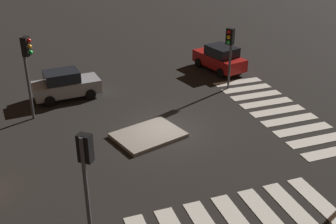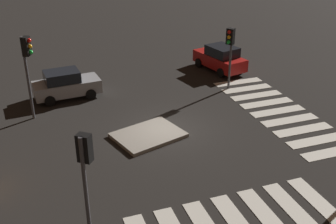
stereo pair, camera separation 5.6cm
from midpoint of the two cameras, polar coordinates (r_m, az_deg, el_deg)
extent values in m
plane|color=black|center=(21.06, 0.08, -2.45)|extent=(80.00, 80.00, 0.00)
cube|color=gray|center=(20.41, -2.63, -3.18)|extent=(3.75, 3.22, 0.18)
cube|color=red|center=(29.17, 7.13, 7.04)|extent=(2.56, 4.24, 0.81)
cube|color=black|center=(28.77, 7.51, 8.29)|extent=(1.97, 2.33, 0.66)
cylinder|color=black|center=(29.70, 4.33, 6.77)|extent=(0.37, 0.67, 0.64)
cylinder|color=black|center=(30.68, 6.85, 7.28)|extent=(0.37, 0.67, 0.64)
cylinder|color=black|center=(27.90, 7.35, 5.35)|extent=(0.37, 0.67, 0.64)
cylinder|color=black|center=(28.94, 9.91, 5.93)|extent=(0.37, 0.67, 0.64)
sphere|color=#F2EABF|center=(30.33, 4.11, 7.91)|extent=(0.21, 0.21, 0.21)
sphere|color=#F2EABF|center=(30.87, 5.52, 8.18)|extent=(0.21, 0.21, 0.21)
cube|color=#9EA0A5|center=(25.19, -13.62, 3.35)|extent=(3.93, 1.96, 0.78)
cube|color=black|center=(24.90, -14.30, 4.75)|extent=(2.07, 1.65, 0.63)
cylinder|color=black|center=(26.26, -11.40, 3.68)|extent=(0.63, 0.28, 0.61)
cylinder|color=black|center=(24.81, -10.49, 2.43)|extent=(0.63, 0.28, 0.61)
cylinder|color=black|center=(25.89, -16.45, 2.79)|extent=(0.63, 0.28, 0.61)
cylinder|color=black|center=(24.43, -15.83, 1.46)|extent=(0.63, 0.28, 0.61)
sphere|color=#F2EABF|center=(25.96, -9.81, 4.39)|extent=(0.20, 0.20, 0.20)
sphere|color=#F2EABF|center=(25.14, -9.26, 3.72)|extent=(0.20, 0.20, 0.20)
cylinder|color=#47474C|center=(25.58, 8.60, 7.19)|extent=(0.14, 0.14, 3.86)
cube|color=black|center=(25.01, 8.63, 10.23)|extent=(0.52, 0.54, 0.96)
sphere|color=red|center=(24.76, 8.47, 10.80)|extent=(0.22, 0.22, 0.22)
sphere|color=orange|center=(24.83, 8.42, 10.13)|extent=(0.22, 0.22, 0.22)
sphere|color=green|center=(24.92, 8.38, 9.47)|extent=(0.22, 0.22, 0.22)
cylinder|color=#47474C|center=(22.49, -18.59, 4.29)|extent=(0.14, 0.14, 4.47)
cube|color=black|center=(21.86, -18.81, 8.54)|extent=(0.50, 0.54, 0.96)
sphere|color=red|center=(21.69, -18.46, 9.29)|extent=(0.22, 0.22, 0.22)
sphere|color=orange|center=(21.77, -18.35, 8.54)|extent=(0.22, 0.22, 0.22)
sphere|color=green|center=(21.85, -18.24, 7.79)|extent=(0.22, 0.22, 0.22)
cylinder|color=#47474C|center=(13.95, -11.15, -10.19)|extent=(0.14, 0.14, 3.77)
cube|color=black|center=(13.32, -11.27, -4.87)|extent=(0.54, 0.53, 0.96)
sphere|color=red|center=(13.32, -10.96, -3.35)|extent=(0.22, 0.22, 0.22)
sphere|color=orange|center=(13.47, -10.85, -4.47)|extent=(0.22, 0.22, 0.22)
sphere|color=green|center=(13.62, -10.75, -5.56)|extent=(0.22, 0.22, 0.22)
cube|color=silver|center=(15.46, 9.65, -14.76)|extent=(0.70, 3.20, 0.02)
cube|color=silver|center=(15.96, 13.39, -13.67)|extent=(0.70, 3.20, 0.02)
cube|color=silver|center=(16.52, 16.85, -12.60)|extent=(0.70, 3.20, 0.02)
cube|color=silver|center=(17.14, 20.05, -11.57)|extent=(0.70, 3.20, 0.02)
cube|color=silver|center=(20.63, 21.82, -5.13)|extent=(3.20, 0.70, 0.02)
cube|color=silver|center=(21.36, 19.89, -3.68)|extent=(3.20, 0.70, 0.02)
cube|color=silver|center=(22.14, 18.09, -2.33)|extent=(3.20, 0.70, 0.02)
cube|color=silver|center=(22.94, 16.42, -1.07)|extent=(3.20, 0.70, 0.02)
cube|color=silver|center=(23.77, 14.87, 0.11)|extent=(3.20, 0.70, 0.02)
cube|color=silver|center=(24.63, 13.43, 1.20)|extent=(3.20, 0.70, 0.02)
cube|color=silver|center=(25.51, 12.08, 2.22)|extent=(3.20, 0.70, 0.02)
cube|color=silver|center=(26.41, 10.82, 3.17)|extent=(3.20, 0.70, 0.02)
cube|color=silver|center=(27.33, 9.64, 4.06)|extent=(3.20, 0.70, 0.02)
camera|label=1|loc=(0.03, -89.92, 0.04)|focal=44.43mm
camera|label=2|loc=(0.03, 90.08, -0.04)|focal=44.43mm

